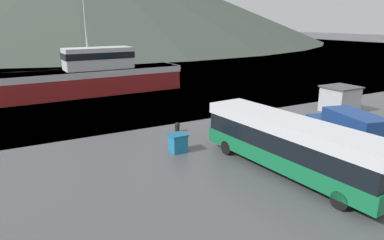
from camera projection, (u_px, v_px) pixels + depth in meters
The scene contains 7 objects.
water_surface at pixel (42, 44), 130.37m from camera, with size 240.00×240.00×0.00m, color slate.
tour_bus at pixel (290, 143), 18.78m from camera, with size 3.51×11.63×3.05m.
delivery_van at pixel (347, 129), 22.56m from camera, with size 3.32×6.25×2.56m.
fishing_boat at pixel (82, 77), 38.89m from camera, with size 24.15×5.12×12.02m.
storage_bin at pixel (178, 143), 22.08m from camera, with size 1.07×1.04×1.21m.
dock_kiosk at pixel (340, 99), 31.80m from camera, with size 3.02×2.78×2.41m.
mooring_bollard at pixel (177, 127), 26.18m from camera, with size 0.40×0.40×0.73m.
Camera 1 is at (-13.98, -3.89, 8.16)m, focal length 32.00 mm.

